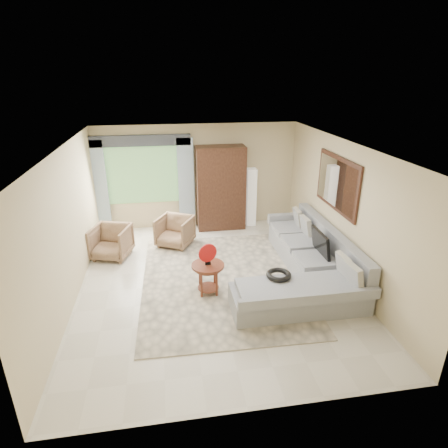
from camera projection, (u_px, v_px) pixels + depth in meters
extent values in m
plane|color=silver|center=(214.00, 282.00, 7.19)|extent=(6.00, 6.00, 0.00)
cube|color=beige|center=(222.00, 280.00, 7.26)|extent=(3.10, 4.07, 0.02)
cube|color=#A1A4AA|center=(305.00, 254.00, 7.87)|extent=(0.90, 2.40, 0.40)
cube|color=#A1A4AA|center=(299.00, 299.00, 6.30)|extent=(2.30, 0.80, 0.40)
cube|color=#A1A4AA|center=(331.00, 241.00, 7.39)|extent=(0.20, 3.20, 0.50)
cube|color=#A1A4AA|center=(287.00, 218.00, 8.92)|extent=(0.90, 0.16, 0.22)
cube|color=#A1A4AA|center=(311.00, 299.00, 5.78)|extent=(2.30, 0.10, 0.18)
cube|color=black|center=(321.00, 243.00, 7.14)|extent=(0.14, 0.74, 0.48)
torus|color=black|center=(279.00, 275.00, 6.36)|extent=(0.43, 0.43, 0.09)
cylinder|color=#512315|center=(208.00, 266.00, 6.63)|extent=(0.59, 0.59, 0.04)
cylinder|color=#512315|center=(208.00, 280.00, 6.74)|extent=(0.39, 0.39, 0.53)
cylinder|color=red|center=(208.00, 253.00, 6.53)|extent=(0.33, 0.13, 0.34)
imported|color=#9A7554|center=(111.00, 242.00, 8.06)|extent=(0.95, 0.96, 0.71)
imported|color=#977852|center=(175.00, 231.00, 8.61)|extent=(1.00, 1.01, 0.69)
imported|color=#999999|center=(103.00, 232.00, 8.86)|extent=(0.50, 0.45, 0.48)
cube|color=black|center=(221.00, 188.00, 9.37)|extent=(1.20, 0.55, 2.10)
cube|color=silver|center=(251.00, 197.00, 9.65)|extent=(0.24, 0.24, 1.50)
cube|color=#669E59|center=(143.00, 175.00, 9.18)|extent=(1.80, 0.04, 1.40)
cube|color=#9EB7CC|center=(99.00, 188.00, 9.04)|extent=(0.40, 0.08, 2.30)
cube|color=#9EB7CC|center=(186.00, 184.00, 9.35)|extent=(0.40, 0.08, 2.30)
cube|color=#1E232D|center=(140.00, 141.00, 8.80)|extent=(2.40, 0.12, 0.26)
cube|color=black|center=(337.00, 184.00, 7.22)|extent=(0.04, 1.70, 1.05)
cube|color=white|center=(336.00, 184.00, 7.22)|extent=(0.02, 1.54, 0.90)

